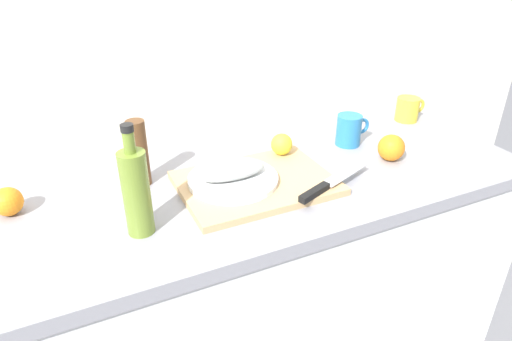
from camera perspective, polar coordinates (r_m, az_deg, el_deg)
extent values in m
cube|color=white|center=(1.40, -12.30, 15.75)|extent=(3.20, 0.05, 2.50)
cube|color=white|center=(1.53, -5.86, -18.40)|extent=(2.00, 0.58, 0.86)
cube|color=gray|center=(1.24, -6.86, -3.94)|extent=(2.00, 0.60, 0.04)
cube|color=tan|center=(1.26, 0.00, -1.60)|extent=(0.42, 0.31, 0.02)
cylinder|color=white|center=(1.24, -2.86, -1.24)|extent=(0.25, 0.25, 0.01)
ellipsoid|color=#999E99|center=(1.23, -2.88, -0.20)|extent=(0.19, 0.08, 0.04)
cube|color=silver|center=(1.30, 11.28, -0.36)|extent=(0.18, 0.10, 0.00)
cube|color=black|center=(1.19, 7.45, -2.79)|extent=(0.11, 0.06, 0.02)
sphere|color=yellow|center=(1.39, 3.29, 3.36)|extent=(0.07, 0.07, 0.07)
cylinder|color=olive|center=(1.06, -14.98, -2.87)|extent=(0.06, 0.06, 0.21)
cylinder|color=olive|center=(1.00, -15.89, 3.51)|extent=(0.03, 0.03, 0.05)
cylinder|color=black|center=(0.99, -16.14, 5.24)|extent=(0.03, 0.03, 0.02)
cylinder|color=yellow|center=(1.79, 18.72, 7.41)|extent=(0.08, 0.08, 0.09)
torus|color=yellow|center=(1.83, 20.00, 7.74)|extent=(0.06, 0.01, 0.06)
cylinder|color=#2672B2|center=(1.53, 11.73, 5.06)|extent=(0.08, 0.08, 0.10)
torus|color=#2672B2|center=(1.56, 13.35, 5.53)|extent=(0.06, 0.01, 0.06)
sphere|color=orange|center=(1.29, -29.08, -3.48)|extent=(0.07, 0.07, 0.07)
sphere|color=orange|center=(1.46, 16.85, 2.80)|extent=(0.08, 0.08, 0.08)
cylinder|color=brown|center=(1.28, -14.71, 2.13)|extent=(0.05, 0.05, 0.19)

